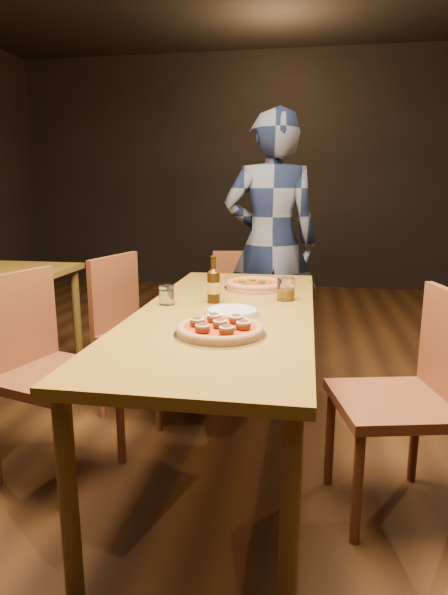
% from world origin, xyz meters
% --- Properties ---
extents(ground, '(9.00, 9.00, 0.00)m').
position_xyz_m(ground, '(0.00, 0.00, 0.00)').
color(ground, black).
extents(room_shell, '(9.00, 9.00, 9.00)m').
position_xyz_m(room_shell, '(0.00, 0.00, 1.86)').
color(room_shell, black).
rests_on(room_shell, ground).
extents(table_main, '(0.80, 2.00, 0.75)m').
position_xyz_m(table_main, '(0.00, 0.00, 0.68)').
color(table_main, brown).
rests_on(table_main, ground).
extents(chair_main_nw, '(0.56, 0.56, 0.98)m').
position_xyz_m(chair_main_nw, '(-0.73, -0.27, 0.49)').
color(chair_main_nw, maroon).
rests_on(chair_main_nw, ground).
extents(chair_main_sw, '(0.55, 0.55, 0.96)m').
position_xyz_m(chair_main_sw, '(-0.54, 0.45, 0.48)').
color(chair_main_sw, maroon).
rests_on(chair_main_sw, ground).
extents(chair_main_e, '(0.54, 0.54, 0.96)m').
position_xyz_m(chair_main_e, '(0.72, -0.29, 0.48)').
color(chair_main_e, maroon).
rests_on(chair_main_e, ground).
extents(chair_end, '(0.48, 0.48, 0.90)m').
position_xyz_m(chair_end, '(-0.07, 1.17, 0.45)').
color(chair_end, maroon).
rests_on(chair_end, ground).
extents(pizza_meatball, '(0.36, 0.36, 0.07)m').
position_xyz_m(pizza_meatball, '(0.04, -0.40, 0.77)').
color(pizza_meatball, '#B7B7BF').
rests_on(pizza_meatball, table_main).
extents(pizza_margherita, '(0.35, 0.35, 0.05)m').
position_xyz_m(pizza_margherita, '(0.08, 0.53, 0.77)').
color(pizza_margherita, '#B7B7BF').
rests_on(pizza_margherita, table_main).
extents(plate_stack, '(0.24, 0.24, 0.02)m').
position_xyz_m(plate_stack, '(0.04, -0.07, 0.76)').
color(plate_stack, white).
rests_on(plate_stack, table_main).
extents(beer_bottle, '(0.06, 0.06, 0.23)m').
position_xyz_m(beer_bottle, '(-0.08, 0.14, 0.83)').
color(beer_bottle, black).
rests_on(beer_bottle, table_main).
extents(water_glass, '(0.07, 0.07, 0.09)m').
position_xyz_m(water_glass, '(-0.30, 0.06, 0.80)').
color(water_glass, white).
rests_on(water_glass, table_main).
extents(amber_glass, '(0.09, 0.09, 0.11)m').
position_xyz_m(amber_glass, '(0.26, 0.26, 0.81)').
color(amber_glass, '#8B5B0F').
rests_on(amber_glass, table_main).
extents(diner, '(0.72, 0.53, 1.83)m').
position_xyz_m(diner, '(0.11, 1.31, 0.91)').
color(diner, black).
rests_on(diner, ground).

